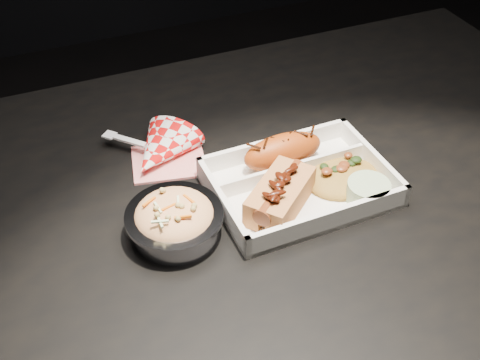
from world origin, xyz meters
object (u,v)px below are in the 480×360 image
Objects in this scene: fried_pastry at (283,151)px; hotdog at (280,194)px; foil_coleslaw_cup at (175,219)px; napkin_fork at (160,151)px; food_tray at (299,186)px; dining_table at (274,229)px.

fried_pastry is 0.99× the size of hotdog.
hotdog reaches higher than fried_pastry.
foil_coleslaw_cup is 0.16m from napkin_fork.
hotdog is 0.83× the size of napkin_fork.
fried_pastry is at bearing 17.57° from napkin_fork.
fried_pastry is 0.96× the size of foil_coleslaw_cup.
foil_coleslaw_cup reaches higher than fried_pastry.
fried_pastry is 0.20m from foil_coleslaw_cup.
food_tray is at bearing 4.28° from foil_coleslaw_cup.
dining_table is 9.62× the size of fried_pastry.
foil_coleslaw_cup is at bearing -167.58° from dining_table.
napkin_fork is (-0.16, 0.15, 0.01)m from food_tray.
food_tray is 1.66× the size of napkin_fork.
hotdog is 0.15m from foil_coleslaw_cup.
fried_pastry is (0.02, 0.03, 0.12)m from dining_table.
fried_pastry is 0.19m from napkin_fork.
dining_table is at bearing 28.89° from hotdog.
hotdog reaches higher than foil_coleslaw_cup.
food_tray is 2.01× the size of hotdog.
food_tray is at bearing -88.98° from fried_pastry.
fried_pastry is 0.09m from hotdog.
dining_table is at bearing 12.42° from foil_coleslaw_cup.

